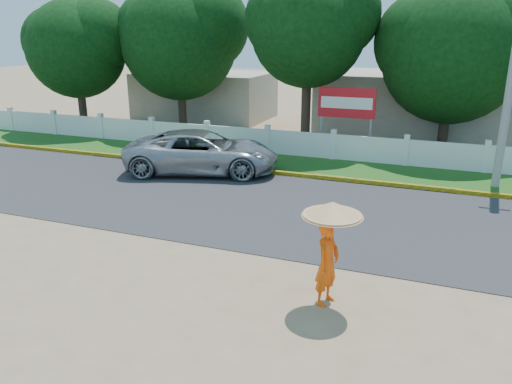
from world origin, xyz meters
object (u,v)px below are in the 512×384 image
vehicle (202,152)px  monk_with_parasol (330,238)px  utility_pole (511,85)px  billboard (346,106)px

vehicle → monk_with_parasol: (6.84, -7.92, 0.61)m
utility_pole → monk_with_parasol: size_ratio=3.28×
vehicle → monk_with_parasol: 10.48m
vehicle → billboard: billboard is taller
vehicle → monk_with_parasol: bearing=-156.2°
monk_with_parasol → billboard: size_ratio=0.74×
vehicle → billboard: size_ratio=1.98×
billboard → monk_with_parasol: bearing=-80.0°
utility_pole → vehicle: size_ratio=1.22×
utility_pole → billboard: 6.85m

